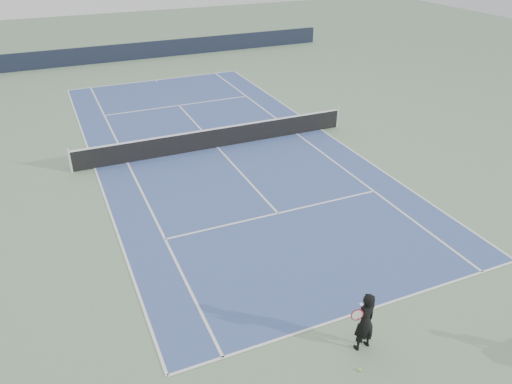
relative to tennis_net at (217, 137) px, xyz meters
name	(u,v)px	position (x,y,z in m)	size (l,w,h in m)	color
ground	(217,147)	(0.00, 0.00, -0.50)	(80.00, 80.00, 0.00)	gray
court_surface	(217,147)	(0.00, 0.00, -0.50)	(10.97, 23.77, 0.01)	#3C528E
tennis_net	(217,137)	(0.00, 0.00, 0.00)	(12.90, 0.10, 1.07)	silver
windscreen_far	(136,51)	(0.00, 17.88, 0.10)	(30.00, 0.25, 1.20)	black
tennis_player	(364,321)	(-0.88, -12.91, 0.32)	(0.79, 0.51, 1.65)	black
tennis_ball	(360,370)	(-1.34, -13.53, -0.47)	(0.07, 0.07, 0.07)	#C2DC2D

